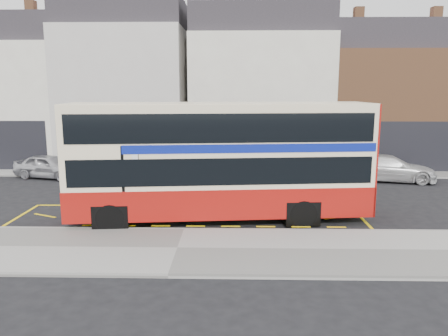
{
  "coord_description": "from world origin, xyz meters",
  "views": [
    {
      "loc": [
        1.82,
        -15.59,
        5.22
      ],
      "look_at": [
        1.4,
        2.0,
        1.96
      ],
      "focal_mm": 35.0,
      "sensor_mm": 36.0,
      "label": 1
    }
  ],
  "objects_px": {
    "car_grey": "(194,166)",
    "car_silver": "(49,166)",
    "double_decker_bus": "(221,160)",
    "street_tree_right": "(295,106)",
    "car_white": "(389,168)",
    "bus_stop_post": "(125,179)"
  },
  "relations": [
    {
      "from": "car_grey",
      "to": "car_silver",
      "type": "bearing_deg",
      "value": 88.07
    },
    {
      "from": "double_decker_bus",
      "to": "street_tree_right",
      "type": "height_order",
      "value": "street_tree_right"
    },
    {
      "from": "double_decker_bus",
      "to": "car_grey",
      "type": "relative_size",
      "value": 2.65
    },
    {
      "from": "double_decker_bus",
      "to": "car_white",
      "type": "height_order",
      "value": "double_decker_bus"
    },
    {
      "from": "double_decker_bus",
      "to": "car_white",
      "type": "distance_m",
      "value": 12.11
    },
    {
      "from": "double_decker_bus",
      "to": "street_tree_right",
      "type": "relative_size",
      "value": 1.99
    },
    {
      "from": "car_grey",
      "to": "car_white",
      "type": "xyz_separation_m",
      "value": [
        11.08,
        -0.25,
        -0.0
      ]
    },
    {
      "from": "car_grey",
      "to": "double_decker_bus",
      "type": "bearing_deg",
      "value": -168.37
    },
    {
      "from": "double_decker_bus",
      "to": "street_tree_right",
      "type": "bearing_deg",
      "value": 62.8
    },
    {
      "from": "bus_stop_post",
      "to": "car_grey",
      "type": "distance_m",
      "value": 9.68
    },
    {
      "from": "car_grey",
      "to": "street_tree_right",
      "type": "xyz_separation_m",
      "value": [
        6.17,
        3.24,
        3.31
      ]
    },
    {
      "from": "car_grey",
      "to": "bus_stop_post",
      "type": "bearing_deg",
      "value": 169.15
    },
    {
      "from": "car_silver",
      "to": "street_tree_right",
      "type": "xyz_separation_m",
      "value": [
        14.64,
        3.16,
        3.35
      ]
    },
    {
      "from": "car_silver",
      "to": "bus_stop_post",
      "type": "bearing_deg",
      "value": -129.45
    },
    {
      "from": "car_white",
      "to": "street_tree_right",
      "type": "height_order",
      "value": "street_tree_right"
    },
    {
      "from": "car_white",
      "to": "car_silver",
      "type": "bearing_deg",
      "value": 98.9
    },
    {
      "from": "car_grey",
      "to": "car_white",
      "type": "height_order",
      "value": "car_grey"
    },
    {
      "from": "double_decker_bus",
      "to": "car_silver",
      "type": "relative_size",
      "value": 2.9
    },
    {
      "from": "double_decker_bus",
      "to": "bus_stop_post",
      "type": "relative_size",
      "value": 3.89
    },
    {
      "from": "car_silver",
      "to": "double_decker_bus",
      "type": "bearing_deg",
      "value": -112.89
    },
    {
      "from": "double_decker_bus",
      "to": "street_tree_right",
      "type": "xyz_separation_m",
      "value": [
        4.36,
        11.09,
        1.6
      ]
    },
    {
      "from": "bus_stop_post",
      "to": "car_silver",
      "type": "xyz_separation_m",
      "value": [
        -6.89,
        9.55,
        -1.28
      ]
    }
  ]
}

